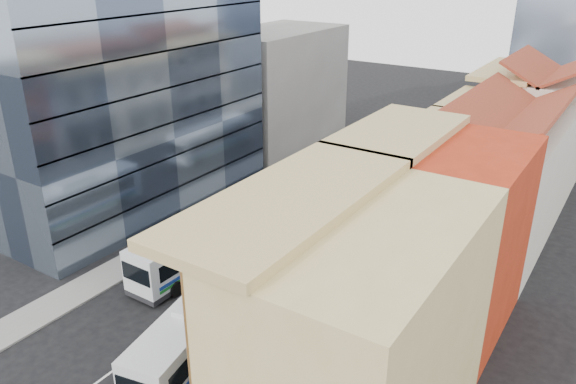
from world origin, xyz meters
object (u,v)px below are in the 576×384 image
Objects in this scene: office_tower at (117,45)px; bus_right at (200,326)px; bus_left_far at (346,167)px; shophouse_tan at (362,340)px; bus_left_near at (199,242)px.

office_tower is 2.43× the size of bus_right.
bus_left_far is 1.00× the size of bus_right.
shophouse_tan reaches higher than bus_left_near.
bus_left_far is (1.73, 20.52, -0.06)m from bus_left_near.
shophouse_tan is 20.05m from bus_left_near.
bus_left_near is 1.03× the size of bus_right.
office_tower reaches higher than bus_left_far.
shophouse_tan is at bearing -24.30° from office_tower.
shophouse_tan is 1.13× the size of bus_left_far.
bus_left_near is (13.27, -5.52, -12.96)m from office_tower.
bus_left_near is at bearing 154.43° from shophouse_tan.
bus_left_far is at bearing 85.50° from bus_left_near.
bus_left_far is at bearing 45.01° from office_tower.
bus_right is (5.31, -28.38, -0.00)m from bus_left_far.
bus_left_far is (-16.00, 29.00, -4.02)m from shophouse_tan.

